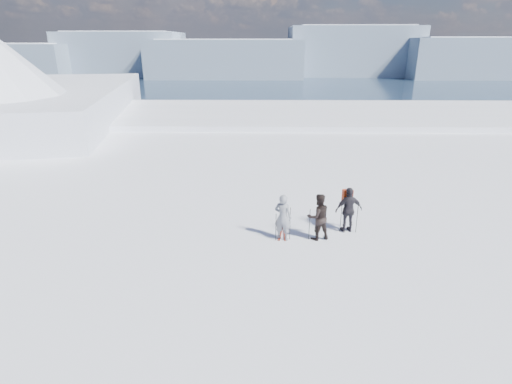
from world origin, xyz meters
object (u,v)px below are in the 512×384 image
(skier_grey, at_px, (283,217))
(skier_pack, at_px, (349,210))
(skier_dark, at_px, (318,217))
(skis_loose, at_px, (283,231))

(skier_grey, xyz_separation_m, skier_pack, (2.65, 0.73, 0.01))
(skier_grey, bearing_deg, skier_dark, -154.45)
(skier_dark, distance_m, skis_loose, 1.71)
(skier_grey, height_order, skis_loose, skier_grey)
(skier_dark, bearing_deg, skis_loose, -41.46)
(skier_dark, bearing_deg, skier_pack, -168.73)
(skier_pack, relative_size, skis_loose, 1.10)
(skier_pack, bearing_deg, skis_loose, -8.39)
(skier_pack, xyz_separation_m, skis_loose, (-2.60, -0.05, -0.92))
(skier_dark, height_order, skier_pack, skier_pack)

